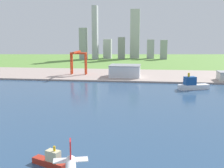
# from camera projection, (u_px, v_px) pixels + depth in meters

# --- Properties ---
(ground_plane) EXTENTS (2400.00, 2400.00, 0.00)m
(ground_plane) POSITION_uv_depth(u_px,v_px,m) (123.00, 102.00, 300.07)
(ground_plane) COLOR #61913E
(water_bay) EXTENTS (840.00, 360.00, 0.15)m
(water_bay) POSITION_uv_depth(u_px,v_px,m) (117.00, 118.00, 241.48)
(water_bay) COLOR #2D4C70
(water_bay) RESTS_ON ground
(industrial_pier) EXTENTS (840.00, 140.00, 2.50)m
(industrial_pier) POSITION_uv_depth(u_px,v_px,m) (133.00, 75.00, 485.34)
(industrial_pier) COLOR #A9958B
(industrial_pier) RESTS_ON ground
(tugboat_small) EXTENTS (21.66, 13.09, 12.10)m
(tugboat_small) POSITION_uv_depth(u_px,v_px,m) (51.00, 160.00, 152.53)
(tugboat_small) COLOR #B22D1E
(tugboat_small) RESTS_ON water_bay
(ferry_boat) EXTENTS (41.65, 23.38, 21.70)m
(ferry_boat) POSITION_uv_depth(u_px,v_px,m) (192.00, 85.00, 364.55)
(ferry_boat) COLOR white
(ferry_boat) RESTS_ON water_bay
(port_crane_red) EXTENTS (27.48, 46.88, 40.40)m
(port_crane_red) POSITION_uv_depth(u_px,v_px,m) (78.00, 57.00, 479.41)
(port_crane_red) COLOR red
(port_crane_red) RESTS_ON industrial_pier
(warehouse_main) EXTENTS (49.49, 41.09, 19.04)m
(warehouse_main) POSITION_uv_depth(u_px,v_px,m) (125.00, 71.00, 458.24)
(warehouse_main) COLOR silver
(warehouse_main) RESTS_ON industrial_pier
(distant_skyline) EXTENTS (245.22, 76.79, 149.67)m
(distant_skyline) POSITION_uv_depth(u_px,v_px,m) (117.00, 41.00, 809.87)
(distant_skyline) COLOR #989DA0
(distant_skyline) RESTS_ON ground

